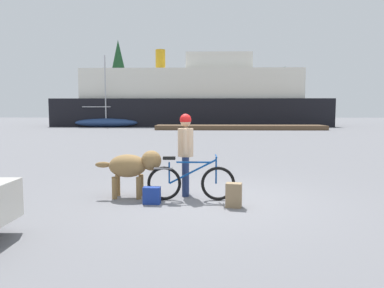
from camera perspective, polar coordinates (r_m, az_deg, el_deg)
ground_plane at (r=7.36m, az=2.51°, el=-8.63°), size 160.00×160.00×0.00m
bicycle at (r=7.27m, az=-0.27°, el=-5.84°), size 1.72×0.44×0.89m
person_cyclist at (r=7.61m, az=-1.00°, el=-0.42°), size 0.32×0.53×1.69m
dog at (r=7.56m, az=-9.08°, el=-3.34°), size 1.34×0.54×0.96m
backpack at (r=6.84m, az=6.45°, el=-7.83°), size 0.32×0.26×0.44m
handbag_pannier at (r=7.08m, az=-6.21°, el=-7.88°), size 0.33×0.20×0.32m
dock_pier at (r=33.92m, az=7.36°, el=2.56°), size 15.20×2.72×0.40m
ferry_boat at (r=42.56m, az=0.15°, el=6.91°), size 29.71×8.33×8.57m
sailboat_moored at (r=39.56m, az=-13.10°, el=3.28°), size 6.55×1.83×7.35m
pine_tree_far_left at (r=55.90m, az=-11.25°, el=10.58°), size 4.26×4.26×11.89m
pine_tree_center at (r=56.31m, az=4.50°, el=8.94°), size 3.66×3.66×8.58m
pine_tree_far_right at (r=56.34m, az=14.08°, el=8.48°), size 4.08×4.08×8.14m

